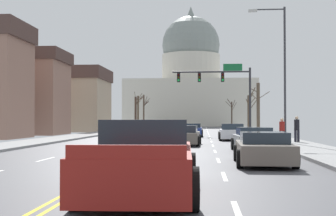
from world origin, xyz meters
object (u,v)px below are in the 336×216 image
at_px(street_lamp_right, 280,63).
at_px(sedan_near_03, 253,140).
at_px(sedan_oncoming_00, 166,128).
at_px(sedan_near_04, 263,149).
at_px(sedan_near_01, 232,132).
at_px(sedan_oncoming_03, 162,125).
at_px(sedan_near_02, 184,136).
at_px(pedestrian_00, 297,128).
at_px(sedan_oncoming_01, 147,126).
at_px(signal_gantry, 222,83).
at_px(pedestrian_01, 282,129).
at_px(sedan_near_00, 193,130).
at_px(pickup_truck_near_05, 143,161).
at_px(sedan_oncoming_02, 175,125).

height_order(street_lamp_right, sedan_near_03, street_lamp_right).
bearing_deg(sedan_oncoming_00, sedan_near_04, -80.52).
height_order(sedan_near_01, sedan_oncoming_03, sedan_near_01).
relative_size(sedan_near_02, sedan_near_03, 1.04).
relative_size(sedan_near_02, pedestrian_00, 2.74).
bearing_deg(sedan_near_04, sedan_oncoming_01, 101.31).
distance_m(signal_gantry, sedan_near_04, 30.71).
bearing_deg(pedestrian_01, sedan_near_04, -102.15).
distance_m(pedestrian_00, pedestrian_01, 1.46).
height_order(sedan_near_04, sedan_oncoming_03, sedan_oncoming_03).
xyz_separation_m(sedan_near_00, sedan_oncoming_03, (-6.88, 45.48, 0.00)).
xyz_separation_m(sedan_near_01, sedan_oncoming_01, (-10.56, 32.83, -0.02)).
bearing_deg(pedestrian_00, sedan_oncoming_01, 110.64).
bearing_deg(pickup_truck_near_05, street_lamp_right, 73.06).
xyz_separation_m(sedan_near_02, sedan_oncoming_00, (-3.34, 27.69, -0.06)).
distance_m(sedan_near_00, pickup_truck_near_05, 33.94).
bearing_deg(sedan_oncoming_01, sedan_near_02, -79.91).
distance_m(signal_gantry, sedan_oncoming_03, 43.46).
height_order(sedan_near_02, sedan_oncoming_02, sedan_oncoming_02).
bearing_deg(signal_gantry, sedan_near_04, -89.53).
bearing_deg(sedan_near_02, sedan_near_04, -74.82).
distance_m(sedan_near_00, sedan_oncoming_03, 46.00).
distance_m(sedan_near_00, pedestrian_00, 14.67).
bearing_deg(sedan_near_00, sedan_oncoming_00, 105.13).
relative_size(sedan_near_01, sedan_near_03, 1.01).
bearing_deg(pickup_truck_near_05, sedan_oncoming_02, 92.89).
distance_m(signal_gantry, sedan_oncoming_00, 12.54).
xyz_separation_m(signal_gantry, sedan_oncoming_02, (-6.80, 33.78, -4.64)).
distance_m(sedan_near_04, sedan_oncoming_01, 53.52).
relative_size(sedan_oncoming_03, pedestrian_01, 3.03).
height_order(sedan_oncoming_02, pedestrian_00, pedestrian_00).
relative_size(sedan_oncoming_00, sedan_oncoming_01, 1.04).
bearing_deg(sedan_near_04, signal_gantry, 90.47).
xyz_separation_m(sedan_near_00, sedan_near_03, (3.52, -20.11, 0.00)).
bearing_deg(sedan_near_03, pedestrian_01, 68.70).
bearing_deg(sedan_near_02, sedan_near_01, 64.98).
distance_m(pickup_truck_near_05, pedestrian_01, 21.13).
bearing_deg(sedan_near_00, sedan_oncoming_03, 98.60).
relative_size(signal_gantry, street_lamp_right, 0.90).
xyz_separation_m(sedan_near_02, sedan_near_04, (3.35, -12.34, -0.03)).
height_order(sedan_oncoming_00, pedestrian_01, pedestrian_01).
height_order(sedan_oncoming_03, pedestrian_00, pedestrian_00).
xyz_separation_m(sedan_near_01, sedan_near_02, (-3.41, -7.31, -0.01)).
bearing_deg(pedestrian_00, street_lamp_right, -160.12).
height_order(sedan_near_02, sedan_oncoming_01, sedan_oncoming_01).
relative_size(sedan_near_03, pedestrian_01, 2.83).
xyz_separation_m(sedan_oncoming_00, sedan_oncoming_02, (-0.37, 24.10, 0.07)).
bearing_deg(pickup_truck_near_05, sedan_oncoming_03, 94.73).
distance_m(signal_gantry, street_lamp_right, 16.90).
xyz_separation_m(sedan_near_00, sedan_near_04, (3.15, -26.96, -0.02)).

